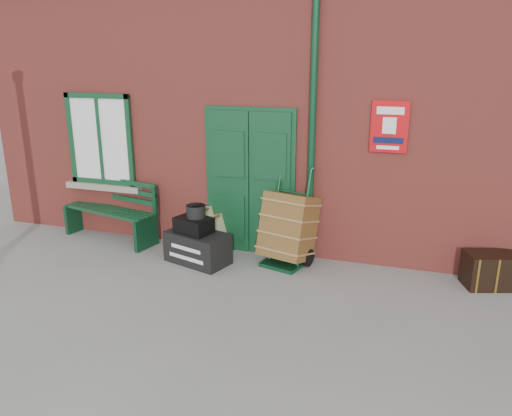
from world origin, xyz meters
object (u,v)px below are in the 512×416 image
at_px(porter_trolley, 288,228).
at_px(bench, 113,208).
at_px(houdini_trunk, 198,248).
at_px(dark_trunk, 490,270).

bearing_deg(porter_trolley, bench, -167.08).
bearing_deg(porter_trolley, houdini_trunk, -147.18).
relative_size(bench, houdini_trunk, 1.89).
relative_size(houdini_trunk, porter_trolley, 0.65).
bearing_deg(bench, porter_trolley, 10.52).
xyz_separation_m(bench, houdini_trunk, (1.79, -0.54, -0.29)).
relative_size(porter_trolley, dark_trunk, 2.19).
bearing_deg(houdini_trunk, bench, -179.52).
height_order(houdini_trunk, porter_trolley, porter_trolley).
distance_m(bench, houdini_trunk, 1.90).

